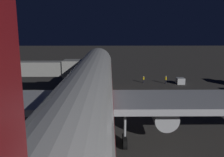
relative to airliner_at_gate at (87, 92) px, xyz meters
name	(u,v)px	position (x,y,z in m)	size (l,w,h in m)	color
ground_plane	(93,116)	(0.00, -7.62, -5.75)	(320.00, 320.00, 0.00)	#383533
airliner_at_gate	(87,92)	(0.00, 0.00, 0.00)	(50.32, 59.61, 18.74)	silver
jet_bridge	(30,69)	(11.64, -16.12, 0.09)	(21.63, 3.40, 7.38)	#9E9E99
baggage_container_near_belt	(180,81)	(-19.38, -29.09, -5.01)	(1.79, 1.88, 1.48)	#B7BABF
ground_crew_near_nose_gear	(166,79)	(-16.00, -29.55, -4.70)	(0.40, 0.40, 1.91)	black
ground_crew_by_belt_loader	(144,79)	(-10.77, -30.35, -4.79)	(0.40, 0.40, 1.75)	black
traffic_cone_nose_port	(108,83)	(-2.20, -28.71, -5.48)	(0.36, 0.36, 0.55)	orange
traffic_cone_nose_starboard	(90,83)	(2.20, -28.71, -5.48)	(0.36, 0.36, 0.55)	orange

